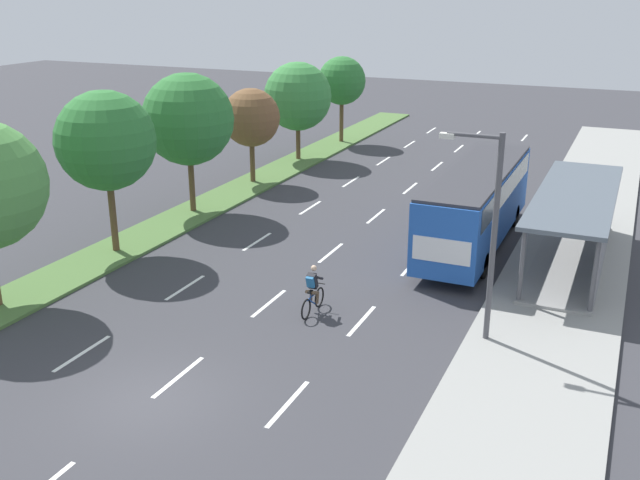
{
  "coord_description": "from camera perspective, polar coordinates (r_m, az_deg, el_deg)",
  "views": [
    {
      "loc": [
        11.18,
        -13.91,
        10.67
      ],
      "look_at": [
        0.31,
        10.67,
        1.2
      ],
      "focal_mm": 41.03,
      "sensor_mm": 36.0,
      "label": 1
    }
  ],
  "objects": [
    {
      "name": "median_tree_fifth",
      "position": [
        46.07,
        -1.75,
        11.13
      ],
      "size": [
        4.21,
        4.21,
        6.03
      ],
      "color": "brown",
      "rests_on": "median_strip"
    },
    {
      "name": "median_tree_third",
      "position": [
        35.45,
        -10.26,
        9.24
      ],
      "size": [
        4.35,
        4.35,
        6.66
      ],
      "color": "brown",
      "rests_on": "median_strip"
    },
    {
      "name": "bus",
      "position": [
        31.53,
        12.12,
        3.13
      ],
      "size": [
        2.54,
        11.29,
        3.37
      ],
      "color": "#2356B2",
      "rests_on": "ground"
    },
    {
      "name": "median_tree_farthest",
      "position": [
        51.38,
        1.71,
        12.3
      ],
      "size": [
        3.29,
        3.29,
        5.86
      ],
      "color": "brown",
      "rests_on": "median_strip"
    },
    {
      "name": "ground_plane",
      "position": [
        20.79,
        -13.06,
        -12.03
      ],
      "size": [
        140.0,
        140.0,
        0.0
      ],
      "primitive_type": "plane",
      "color": "#38383D"
    },
    {
      "name": "median_tree_second",
      "position": [
        30.54,
        -16.37,
        7.43
      ],
      "size": [
        4.01,
        4.01,
        6.64
      ],
      "color": "brown",
      "rests_on": "median_strip"
    },
    {
      "name": "streetlight",
      "position": [
        22.35,
        13.04,
        1.23
      ],
      "size": [
        1.91,
        0.24,
        6.5
      ],
      "color": "#4C4C51",
      "rests_on": "sidewalk_right"
    },
    {
      "name": "lane_divider_right",
      "position": [
        34.57,
        9.85,
        1.14
      ],
      "size": [
        0.14,
        47.13,
        0.01
      ],
      "color": "white",
      "rests_on": "ground"
    },
    {
      "name": "median_strip",
      "position": [
        40.52,
        -5.82,
        4.13
      ],
      "size": [
        2.6,
        52.0,
        0.12
      ],
      "primitive_type": "cube",
      "color": "#4C7038",
      "rests_on": "ground"
    },
    {
      "name": "lane_divider_center",
      "position": [
        35.51,
        4.38,
        1.87
      ],
      "size": [
        0.14,
        47.13,
        0.01
      ],
      "color": "white",
      "rests_on": "ground"
    },
    {
      "name": "sidewalk_right",
      "position": [
        35.58,
        19.63,
        0.92
      ],
      "size": [
        4.5,
        52.0,
        0.15
      ],
      "primitive_type": "cube",
      "color": "gray",
      "rests_on": "ground"
    },
    {
      "name": "bus_shelter",
      "position": [
        30.33,
        19.68,
        1.37
      ],
      "size": [
        2.9,
        10.53,
        2.86
      ],
      "color": "gray",
      "rests_on": "sidewalk_right"
    },
    {
      "name": "lane_divider_left",
      "position": [
        36.77,
        -0.76,
        2.54
      ],
      "size": [
        0.14,
        47.13,
        0.01
      ],
      "color": "white",
      "rests_on": "ground"
    },
    {
      "name": "median_tree_fourth",
      "position": [
        40.73,
        -5.4,
        9.47
      ],
      "size": [
        3.19,
        3.19,
        5.19
      ],
      "color": "brown",
      "rests_on": "median_strip"
    },
    {
      "name": "cyclist",
      "position": [
        24.82,
        -0.58,
        -4.05
      ],
      "size": [
        0.46,
        1.82,
        1.71
      ],
      "color": "black",
      "rests_on": "ground"
    }
  ]
}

